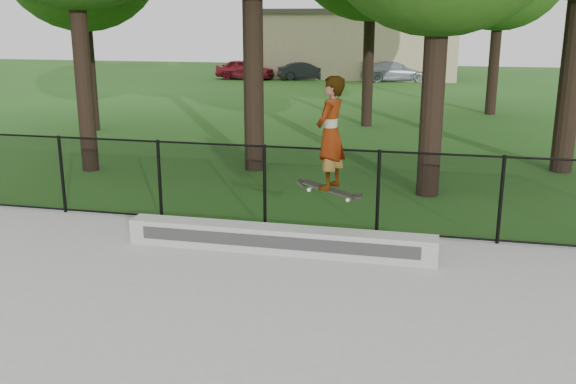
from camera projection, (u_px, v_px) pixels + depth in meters
name	position (u px, v px, depth m)	size (l,w,h in m)	color
grind_ledge	(279.00, 239.00, 10.24)	(4.98, 0.40, 0.41)	#9E9E9A
car_a	(245.00, 69.00, 40.31)	(1.47, 3.63, 1.24)	maroon
car_b	(305.00, 71.00, 40.11)	(1.16, 3.00, 1.09)	black
car_c	(395.00, 71.00, 39.05)	(1.70, 3.84, 1.21)	#8D97A0
skater_airborne	(330.00, 135.00, 9.59)	(0.82, 0.70, 1.89)	black
chainlink_fence	(265.00, 186.00, 11.35)	(16.06, 0.06, 1.50)	black
distant_building	(362.00, 43.00, 41.63)	(12.40, 6.40, 4.30)	tan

